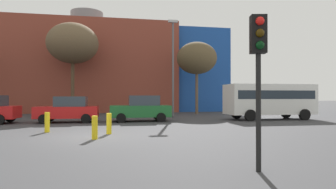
{
  "coord_description": "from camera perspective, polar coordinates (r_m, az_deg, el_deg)",
  "views": [
    {
      "loc": [
        1.22,
        -12.83,
        1.75
      ],
      "look_at": [
        4.81,
        6.84,
        1.93
      ],
      "focal_mm": 29.75,
      "sensor_mm": 36.0,
      "label": 1
    }
  ],
  "objects": [
    {
      "name": "ground_plane",
      "position": [
        13.01,
        -15.8,
        -8.23
      ],
      "size": [
        200.0,
        200.0,
        0.0
      ],
      "primitive_type": "plane",
      "color": "#38383A"
    },
    {
      "name": "parked_car_2",
      "position": [
        20.37,
        -19.73,
        -2.91
      ],
      "size": [
        4.12,
        2.02,
        1.79
      ],
      "rotation": [
        0.0,
        0.0,
        3.14
      ],
      "color": "red",
      "rests_on": "ground_plane"
    },
    {
      "name": "bare_tree_0",
      "position": [
        28.9,
        5.9,
        7.38
      ],
      "size": [
        4.11,
        4.11,
        7.38
      ],
      "color": "brown",
      "rests_on": "ground_plane"
    },
    {
      "name": "bollard_yellow_1",
      "position": [
        15.1,
        -23.52,
        -5.24
      ],
      "size": [
        0.24,
        0.24,
        0.99
      ],
      "primitive_type": "cylinder",
      "color": "yellow",
      "rests_on": "ground_plane"
    },
    {
      "name": "parked_car_3",
      "position": [
        20.16,
        -5.51,
        -2.86
      ],
      "size": [
        4.28,
        2.1,
        1.86
      ],
      "rotation": [
        0.0,
        0.0,
        3.14
      ],
      "color": "#1E662D",
      "rests_on": "ground_plane"
    },
    {
      "name": "traffic_light_near_right",
      "position": [
        6.92,
        18.07,
        7.46
      ],
      "size": [
        0.4,
        0.39,
        3.68
      ],
      "rotation": [
        0.0,
        0.0,
        -1.77
      ],
      "color": "black",
      "rests_on": "ground_plane"
    },
    {
      "name": "white_bus",
      "position": [
        23.09,
        20.04,
        -0.8
      ],
      "size": [
        6.8,
        2.62,
        2.72
      ],
      "rotation": [
        0.0,
        0.0,
        3.14
      ],
      "color": "white",
      "rests_on": "ground_plane"
    },
    {
      "name": "street_lamp",
      "position": [
        23.58,
        1.03,
        6.56
      ],
      "size": [
        0.8,
        0.24,
        8.24
      ],
      "color": "#59595E",
      "rests_on": "ground_plane"
    },
    {
      "name": "bollard_yellow_2",
      "position": [
        13.49,
        -12.0,
        -5.86
      ],
      "size": [
        0.24,
        0.24,
        0.99
      ],
      "primitive_type": "cylinder",
      "color": "yellow",
      "rests_on": "ground_plane"
    },
    {
      "name": "bare_tree_2",
      "position": [
        29.08,
        -18.92,
        9.84
      ],
      "size": [
        4.92,
        4.92,
        8.95
      ],
      "color": "brown",
      "rests_on": "ground_plane"
    },
    {
      "name": "bollard_yellow_0",
      "position": [
        11.97,
        -14.78,
        -6.57
      ],
      "size": [
        0.24,
        0.24,
        0.97
      ],
      "primitive_type": "cylinder",
      "color": "yellow",
      "rests_on": "ground_plane"
    },
    {
      "name": "building_backdrop",
      "position": [
        36.82,
        -16.29,
        4.92
      ],
      "size": [
        34.49,
        10.92,
        12.47
      ],
      "color": "brown",
      "rests_on": "ground_plane"
    }
  ]
}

